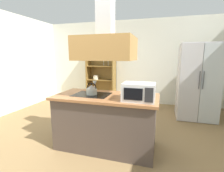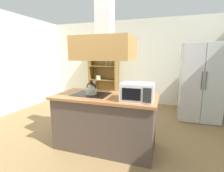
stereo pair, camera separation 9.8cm
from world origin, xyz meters
name	(u,v)px [view 2 (the right image)]	position (x,y,z in m)	size (l,w,h in m)	color
ground_plane	(99,144)	(0.00, 0.00, 0.00)	(7.80, 7.80, 0.00)	olive
wall_back	(134,62)	(0.00, 3.00, 1.35)	(6.00, 0.12, 2.70)	silver
kitchen_island	(105,121)	(0.13, -0.02, 0.45)	(1.70, 0.83, 0.90)	#50423A
range_hood	(105,42)	(0.13, -0.02, 1.76)	(0.90, 0.70, 1.23)	#BB8747
refrigerator	(200,82)	(1.85, 1.89, 0.92)	(0.90, 0.77, 1.85)	#B7B1B8
dish_cabinet	(104,77)	(-0.98, 2.78, 0.83)	(0.97, 0.40, 1.87)	brown
kettle	(91,89)	(-0.12, -0.02, 0.99)	(0.18, 0.18, 0.20)	beige
cutting_board	(131,94)	(0.52, 0.18, 0.91)	(0.34, 0.24, 0.02)	tan
microwave	(137,92)	(0.69, -0.19, 1.03)	(0.46, 0.35, 0.26)	silver
wine_glass_on_counter	(95,84)	(-0.15, 0.18, 1.05)	(0.08, 0.08, 0.21)	silver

